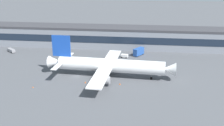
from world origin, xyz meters
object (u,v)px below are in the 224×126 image
object	(u,v)px
airliner	(109,65)
traffic_cone_2	(85,82)
traffic_cone_1	(120,84)
catering_truck	(138,52)
traffic_cone_0	(33,87)
belt_loader	(11,50)
baggage_tug	(124,56)

from	to	relation	value
airliner	traffic_cone_2	size ratio (longest dim) A/B	86.04
traffic_cone_1	catering_truck	bearing A→B (deg)	80.91
traffic_cone_1	airliner	bearing A→B (deg)	124.17
airliner	catering_truck	distance (m)	34.43
catering_truck	traffic_cone_1	xyz separation A→B (m)	(-6.47, -40.40, -1.94)
traffic_cone_0	traffic_cone_2	world-z (taller)	traffic_cone_2
catering_truck	traffic_cone_2	xyz separation A→B (m)	(-21.03, -40.35, -1.96)
belt_loader	traffic_cone_2	xyz separation A→B (m)	(51.35, -38.10, -0.82)
traffic_cone_1	traffic_cone_2	size ratio (longest dim) A/B	1.06
airliner	baggage_tug	xyz separation A→B (m)	(4.75, 27.47, -4.16)
belt_loader	traffic_cone_2	distance (m)	63.94
belt_loader	catering_truck	world-z (taller)	catering_truck
baggage_tug	traffic_cone_1	world-z (taller)	baggage_tug
belt_loader	traffic_cone_2	world-z (taller)	belt_loader
airliner	traffic_cone_1	world-z (taller)	airliner
airliner	traffic_cone_0	xyz separation A→B (m)	(-28.83, -15.47, -4.96)
traffic_cone_1	baggage_tug	bearing A→B (deg)	91.43
belt_loader	catering_truck	distance (m)	72.42
belt_loader	traffic_cone_0	bearing A→B (deg)	-55.24
airliner	catering_truck	size ratio (longest dim) A/B	7.57
catering_truck	traffic_cone_1	bearing A→B (deg)	-99.09
baggage_tug	airliner	bearing A→B (deg)	-99.81
airliner	traffic_cone_0	size ratio (longest dim) A/B	99.91
baggage_tug	traffic_cone_0	bearing A→B (deg)	-128.03
traffic_cone_0	belt_loader	bearing A→B (deg)	124.76
belt_loader	catering_truck	xyz separation A→B (m)	(72.38, 2.26, 1.14)
catering_truck	baggage_tug	bearing A→B (deg)	-147.87
belt_loader	baggage_tug	world-z (taller)	belt_loader
traffic_cone_1	traffic_cone_2	bearing A→B (deg)	179.81
belt_loader	traffic_cone_1	distance (m)	76.16
traffic_cone_0	traffic_cone_1	size ratio (longest dim) A/B	0.82
catering_truck	traffic_cone_1	size ratio (longest dim) A/B	10.77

